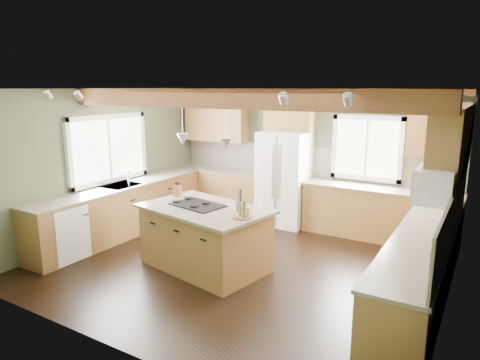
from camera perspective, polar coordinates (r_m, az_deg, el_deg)
The scene contains 37 objects.
floor at distance 6.60m, azimuth 0.15°, elevation -11.12°, with size 5.60×5.60×0.00m, color black.
ceiling at distance 6.06m, azimuth 0.16°, elevation 12.08°, with size 5.60×5.60×0.00m, color silver.
wall_back at distance 8.41m, azimuth 8.91°, elevation 3.10°, with size 5.60×5.60×0.00m, color #50573D.
wall_left at distance 7.98m, azimuth -17.42°, elevation 2.18°, with size 5.00×5.00×0.00m, color #50573D.
wall_right at distance 5.38m, azimuth 26.77°, elevation -3.29°, with size 5.00×5.00×0.00m, color #50573D.
ceiling_beam at distance 5.75m, azimuth -1.72°, elevation 10.77°, with size 5.55×0.26×0.26m, color #5A2D19.
soffit_trim at distance 8.21m, azimuth 8.93°, elevation 11.58°, with size 5.55×0.20×0.10m, color #5A2D19.
backsplash_back at distance 8.41m, azimuth 8.85°, elevation 2.48°, with size 5.58×0.03×0.58m, color brown.
backsplash_right at distance 5.45m, azimuth 26.56°, elevation -4.06°, with size 0.03×3.70×0.58m, color brown.
base_cab_back_left at distance 9.14m, azimuth -2.45°, elevation -1.53°, with size 2.02×0.60×0.88m, color brown.
counter_back_left at distance 9.04m, azimuth -2.47°, elevation 1.30°, with size 2.06×0.64×0.04m, color #50473B.
base_cab_back_right at distance 7.89m, azimuth 17.96°, elevation -4.39°, with size 2.62×0.60×0.88m, color brown.
counter_back_right at distance 7.77m, azimuth 18.18°, elevation -1.14°, with size 2.66×0.64×0.04m, color #50473B.
base_cab_left at distance 7.98m, azimuth -15.32°, elevation -4.02°, with size 0.60×3.70×0.88m, color brown.
counter_left at distance 7.87m, azimuth -15.50°, elevation -0.81°, with size 0.64×3.74×0.04m, color #50473B.
base_cab_right at distance 5.72m, azimuth 22.93°, elevation -11.16°, with size 0.60×3.70×0.88m, color brown.
counter_right at distance 5.56m, azimuth 23.32°, elevation -6.79°, with size 0.64×3.74×0.04m, color #50473B.
upper_cab_back_left at distance 9.11m, azimuth -3.16°, elevation 8.05°, with size 1.40×0.35×0.90m, color brown.
upper_cab_over_fridge at distance 8.27m, azimuth 6.70°, elevation 8.94°, with size 0.96×0.35×0.70m, color brown.
upper_cab_right at distance 6.16m, azimuth 26.41°, elevation 4.75°, with size 0.35×2.20×0.90m, color brown.
upper_cab_back_corner at distance 7.60m, azimuth 24.91°, elevation 6.09°, with size 0.90×0.35×0.90m, color brown.
window_left at distance 7.96m, azimuth -17.17°, elevation 4.00°, with size 0.04×1.60×1.05m, color white.
window_back at distance 8.00m, azimuth 16.58°, elevation 4.08°, with size 1.10×0.04×1.00m, color white.
sink at distance 7.87m, azimuth -15.51°, elevation -0.77°, with size 0.50×0.65×0.03m, color #262628.
faucet at distance 7.71m, azimuth -14.64°, elevation 0.12°, with size 0.02×0.02×0.28m, color #B2B2B7.
dishwasher at distance 7.19m, azimuth -22.75°, elevation -6.46°, with size 0.60×0.60×0.84m, color white.
oven at distance 4.56m, azimuth 20.29°, elevation -17.25°, with size 0.60×0.72×0.84m, color white.
microwave at distance 5.29m, azimuth 24.62°, elevation -0.54°, with size 0.40×0.70×0.38m, color white.
pendant_left at distance 6.34m, azimuth -7.63°, elevation 5.46°, with size 0.18×0.18×0.16m, color #B2B2B7.
pendant_right at distance 5.72m, azimuth -1.90°, elevation 4.82°, with size 0.18×0.18×0.16m, color #B2B2B7.
refrigerator at distance 8.26m, azimuth 5.89°, elevation 0.19°, with size 0.90×0.74×1.80m, color silver.
island at distance 6.36m, azimuth -4.67°, elevation -7.82°, with size 1.73×1.06×0.88m, color brown.
island_top at distance 6.22m, azimuth -4.75°, elevation -3.84°, with size 1.85×1.18×0.04m, color #50473B.
cooktop at distance 6.31m, azimuth -5.66°, elevation -3.33°, with size 0.75×0.50×0.02m, color black.
knife_block at distance 6.85m, azimuth -8.33°, elevation -1.42°, with size 0.11×0.08×0.18m, color brown.
utensil_crock at distance 6.00m, azimuth -0.05°, elevation -3.49°, with size 0.11×0.11×0.14m, color #3C3430.
bottle_tray at distance 5.67m, azimuth 0.30°, elevation -3.94°, with size 0.25×0.25×0.23m, color brown, non-canonical shape.
Camera 1 is at (3.10, -5.21, 2.62)m, focal length 32.00 mm.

